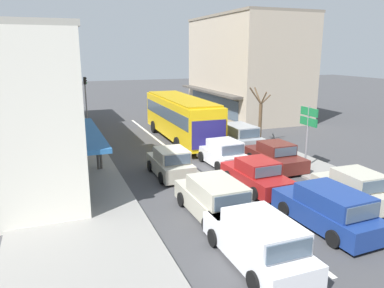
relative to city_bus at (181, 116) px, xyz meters
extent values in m
plane|color=#3F3F42|center=(-1.65, -8.37, -1.88)|extent=(140.00, 140.00, 0.00)
cube|color=silver|center=(-1.65, -4.37, -1.88)|extent=(0.20, 28.00, 0.01)
cube|color=gray|center=(-8.45, -2.37, -1.81)|extent=(5.20, 44.00, 0.14)
cube|color=gray|center=(4.55, -2.37, -1.82)|extent=(2.80, 44.00, 0.12)
cube|color=#23568E|center=(-7.48, -7.81, 0.82)|extent=(1.10, 7.47, 0.20)
cube|color=#425160|center=(-7.90, -7.81, -0.48)|extent=(0.06, 6.50, 1.80)
cube|color=#B2A38E|center=(-11.85, 1.09, 1.75)|extent=(7.06, 9.09, 7.25)
cube|color=#23568E|center=(-7.87, 1.09, 0.82)|extent=(1.10, 8.36, 0.20)
cube|color=#425160|center=(-8.29, 1.09, -0.48)|extent=(0.06, 7.27, 1.80)
cube|color=gray|center=(-11.85, 10.03, 1.90)|extent=(7.55, 8.09, 7.56)
cube|color=gold|center=(-7.63, 10.03, 0.82)|extent=(1.10, 7.44, 0.20)
cube|color=#425160|center=(-8.05, 10.03, -0.48)|extent=(0.06, 6.47, 1.80)
cube|color=#6E6358|center=(-11.85, 10.03, 5.80)|extent=(7.71, 8.09, 0.24)
cube|color=#B2A38E|center=(9.85, 8.08, 2.98)|extent=(7.24, 13.60, 9.71)
cube|color=#4C4742|center=(5.78, 8.08, 0.82)|extent=(1.10, 12.51, 0.20)
cube|color=#425160|center=(6.20, 8.08, -0.48)|extent=(0.06, 10.88, 1.80)
cube|color=gray|center=(9.85, 8.08, 7.95)|extent=(7.40, 13.60, 0.24)
cube|color=yellow|center=(0.00, 0.01, -0.12)|extent=(2.66, 10.84, 2.70)
cube|color=#425160|center=(0.00, 0.01, 0.28)|extent=(2.69, 10.40, 0.90)
cube|color=navy|center=(-0.08, -5.42, -0.32)|extent=(2.25, 0.09, 1.76)
cube|color=#AF890F|center=(0.00, 0.01, 1.29)|extent=(2.52, 9.97, 0.12)
cylinder|color=black|center=(-1.20, 3.38, -1.40)|extent=(0.27, 0.96, 0.96)
cylinder|color=black|center=(1.30, 3.34, -1.40)|extent=(0.27, 0.96, 0.96)
cylinder|color=black|center=(-1.29, -2.94, -1.40)|extent=(0.27, 0.96, 0.96)
cylinder|color=black|center=(1.21, -2.98, -1.40)|extent=(0.27, 0.96, 0.96)
cube|color=#B7B29E|center=(-3.22, -13.06, -1.36)|extent=(1.82, 4.52, 0.76)
cube|color=#B7B29E|center=(-3.21, -13.41, -0.64)|extent=(1.68, 2.62, 0.68)
cube|color=#425160|center=(-3.23, -12.09, -0.64)|extent=(1.51, 0.08, 0.58)
cube|color=#425160|center=(-3.19, -14.73, -0.64)|extent=(1.48, 0.08, 0.54)
cylinder|color=black|center=(-4.12, -11.72, -1.57)|extent=(0.19, 0.62, 0.62)
cylinder|color=black|center=(-2.36, -11.69, -1.57)|extent=(0.19, 0.62, 0.62)
cylinder|color=black|center=(-4.08, -14.42, -1.57)|extent=(0.19, 0.62, 0.62)
cylinder|color=black|center=(-2.32, -14.39, -1.57)|extent=(0.19, 0.62, 0.62)
cube|color=maroon|center=(0.00, -10.97, -1.37)|extent=(1.86, 4.25, 0.72)
cube|color=maroon|center=(0.00, -11.07, -0.71)|extent=(1.62, 1.85, 0.60)
cube|color=#425160|center=(-0.03, -10.15, -0.71)|extent=(1.44, 0.11, 0.51)
cube|color=#425160|center=(0.03, -11.99, -0.71)|extent=(1.41, 0.11, 0.48)
cylinder|color=black|center=(-0.90, -9.74, -1.57)|extent=(0.20, 0.63, 0.62)
cylinder|color=black|center=(0.82, -9.68, -1.57)|extent=(0.20, 0.63, 0.62)
cylinder|color=black|center=(-0.82, -12.25, -1.57)|extent=(0.20, 0.63, 0.62)
cylinder|color=black|center=(0.90, -12.20, -1.57)|extent=(0.20, 0.63, 0.62)
cube|color=navy|center=(0.38, -15.49, -1.36)|extent=(1.96, 4.57, 0.76)
cube|color=navy|center=(0.39, -15.84, -0.64)|extent=(1.76, 2.67, 0.68)
cube|color=#425160|center=(0.34, -14.52, -0.64)|extent=(1.51, 0.13, 0.58)
cube|color=#425160|center=(0.45, -17.16, -0.64)|extent=(1.48, 0.13, 0.54)
cylinder|color=black|center=(-0.56, -14.18, -1.57)|extent=(0.21, 0.63, 0.62)
cylinder|color=black|center=(1.20, -14.10, -1.57)|extent=(0.21, 0.63, 0.62)
cylinder|color=black|center=(-0.44, -16.88, -1.57)|extent=(0.21, 0.63, 0.62)
cylinder|color=black|center=(1.32, -16.80, -1.57)|extent=(0.21, 0.63, 0.62)
cube|color=#B7B29E|center=(-3.30, -7.59, -1.36)|extent=(1.66, 3.71, 0.76)
cube|color=#B7B29E|center=(-3.30, -7.89, -0.66)|extent=(1.53, 1.91, 0.64)
cube|color=#425160|center=(-3.30, -6.92, -0.66)|extent=(1.40, 0.07, 0.54)
cube|color=#425160|center=(-3.29, -8.86, -0.66)|extent=(1.37, 0.07, 0.51)
cylinder|color=black|center=(-4.13, -6.48, -1.57)|extent=(0.18, 0.62, 0.62)
cylinder|color=black|center=(-2.49, -6.47, -1.57)|extent=(0.18, 0.62, 0.62)
cylinder|color=black|center=(-4.12, -8.70, -1.57)|extent=(0.18, 0.62, 0.62)
cylinder|color=black|center=(-2.48, -8.69, -1.57)|extent=(0.18, 0.62, 0.62)
cube|color=silver|center=(0.14, -6.86, -1.36)|extent=(1.79, 3.77, 0.76)
cube|color=silver|center=(0.15, -7.16, -0.66)|extent=(1.60, 1.96, 0.64)
cube|color=#425160|center=(0.11, -6.19, -0.66)|extent=(1.40, 0.12, 0.54)
cube|color=#425160|center=(0.19, -8.13, -0.66)|extent=(1.37, 0.12, 0.51)
cylinder|color=black|center=(-0.73, -5.78, -1.57)|extent=(0.21, 0.63, 0.62)
cylinder|color=black|center=(0.91, -5.71, -1.57)|extent=(0.21, 0.63, 0.62)
cylinder|color=black|center=(-0.63, -8.00, -1.57)|extent=(0.21, 0.63, 0.62)
cylinder|color=black|center=(1.01, -7.93, -1.57)|extent=(0.21, 0.63, 0.62)
cube|color=silver|center=(-3.35, -16.68, -1.36)|extent=(1.80, 4.52, 0.76)
cube|color=silver|center=(-3.34, -17.03, -0.64)|extent=(1.66, 2.61, 0.68)
cube|color=#425160|center=(-3.36, -15.71, -0.64)|extent=(1.51, 0.07, 0.58)
cube|color=#425160|center=(-3.33, -18.35, -0.64)|extent=(1.48, 0.07, 0.54)
cylinder|color=black|center=(-4.24, -15.34, -1.57)|extent=(0.19, 0.62, 0.62)
cylinder|color=black|center=(-2.48, -15.33, -1.57)|extent=(0.19, 0.62, 0.62)
cylinder|color=black|center=(-4.22, -18.04, -1.57)|extent=(0.19, 0.62, 0.62)
cylinder|color=black|center=(-2.46, -18.03, -1.57)|extent=(0.19, 0.62, 0.62)
cube|color=#B7B29E|center=(2.99, -14.10, -1.36)|extent=(1.77, 3.76, 0.76)
cube|color=#B7B29E|center=(2.98, -14.40, -0.66)|extent=(1.59, 1.95, 0.64)
cube|color=#425160|center=(3.01, -13.43, -0.66)|extent=(1.40, 0.11, 0.54)
cube|color=#425160|center=(2.94, -15.37, -0.66)|extent=(1.37, 0.11, 0.51)
cylinder|color=black|center=(2.21, -12.96, -1.57)|extent=(0.20, 0.63, 0.62)
cylinder|color=black|center=(3.85, -13.02, -1.57)|extent=(0.20, 0.63, 0.62)
cylinder|color=black|center=(2.13, -15.18, -1.57)|extent=(0.20, 0.63, 0.62)
cube|color=#561E19|center=(2.79, -8.33, -1.37)|extent=(1.77, 4.22, 0.72)
cube|color=#561E19|center=(2.79, -8.43, -0.71)|extent=(1.58, 1.82, 0.60)
cube|color=#425160|center=(2.78, -7.51, -0.71)|extent=(1.44, 0.08, 0.51)
cube|color=#425160|center=(2.80, -9.35, -0.71)|extent=(1.40, 0.08, 0.48)
cylinder|color=black|center=(1.91, -7.08, -1.57)|extent=(0.19, 0.62, 0.62)
cylinder|color=black|center=(3.63, -7.06, -1.57)|extent=(0.19, 0.62, 0.62)
cylinder|color=black|center=(1.94, -9.60, -1.57)|extent=(0.19, 0.62, 0.62)
cylinder|color=black|center=(3.66, -9.58, -1.57)|extent=(0.19, 0.62, 0.62)
cube|color=#9EA3A8|center=(3.09, -3.13, -1.36)|extent=(1.89, 4.55, 0.76)
cube|color=#9EA3A8|center=(3.10, -3.48, -0.64)|extent=(1.71, 2.65, 0.68)
cube|color=#425160|center=(3.07, -2.16, -0.64)|extent=(1.51, 0.10, 0.58)
cube|color=#425160|center=(3.14, -4.79, -0.64)|extent=(1.48, 0.10, 0.54)
cylinder|color=black|center=(2.18, -1.80, -1.57)|extent=(0.20, 0.62, 0.62)
cylinder|color=black|center=(3.93, -1.75, -1.57)|extent=(0.20, 0.62, 0.62)
cylinder|color=black|center=(2.25, -4.50, -1.57)|extent=(0.20, 0.62, 0.62)
cylinder|color=black|center=(4.01, -4.45, -1.57)|extent=(0.20, 0.62, 0.62)
cube|color=silver|center=(2.91, 2.64, -1.37)|extent=(1.75, 4.21, 0.72)
cube|color=silver|center=(2.91, 2.54, -0.71)|extent=(1.57, 1.81, 0.60)
cube|color=#425160|center=(2.92, 3.46, -0.71)|extent=(1.44, 0.07, 0.51)
cube|color=#425160|center=(2.91, 1.62, -0.71)|extent=(1.40, 0.07, 0.48)
cylinder|color=black|center=(2.06, 3.90, -1.57)|extent=(0.18, 0.62, 0.62)
cylinder|color=black|center=(3.78, 3.89, -1.57)|extent=(0.18, 0.62, 0.62)
cylinder|color=black|center=(2.05, 1.38, -1.57)|extent=(0.18, 0.62, 0.62)
cylinder|color=black|center=(3.77, 1.37, -1.57)|extent=(0.18, 0.62, 0.62)
cylinder|color=gray|center=(-5.78, 10.70, 0.22)|extent=(0.12, 0.12, 4.20)
cube|color=black|center=(-5.78, 10.70, 1.97)|extent=(0.24, 0.24, 0.68)
sphere|color=black|center=(-5.64, 10.70, 2.20)|extent=(0.13, 0.13, 0.13)
sphere|color=black|center=(-5.64, 10.70, 1.98)|extent=(0.13, 0.13, 0.13)
sphere|color=green|center=(-5.64, 10.70, 1.76)|extent=(0.13, 0.13, 0.13)
cylinder|color=gray|center=(4.20, -9.29, -0.08)|extent=(0.10, 0.10, 3.60)
cube|color=#19753D|center=(4.20, -9.31, 1.42)|extent=(0.08, 1.40, 0.44)
cube|color=white|center=(4.24, -9.31, 1.42)|extent=(0.01, 1.10, 0.10)
cube|color=#19753D|center=(4.20, -9.31, 0.87)|extent=(0.08, 1.40, 0.44)
cube|color=white|center=(4.24, -9.31, 0.87)|extent=(0.01, 1.10, 0.10)
cylinder|color=brown|center=(4.83, -3.26, -0.42)|extent=(0.24, 0.24, 2.91)
cylinder|color=brown|center=(4.83, -2.79, 1.57)|extent=(0.10, 1.01, 1.14)
cylinder|color=brown|center=(5.20, -3.26, 1.34)|extent=(0.80, 0.10, 0.70)
cylinder|color=brown|center=(4.83, -3.58, 1.48)|extent=(0.10, 0.72, 0.95)
cylinder|color=brown|center=(4.37, -3.26, 1.62)|extent=(1.01, 0.10, 1.24)
cylinder|color=#4C4742|center=(-6.83, -5.49, -1.32)|extent=(0.14, 0.14, 0.84)
cylinder|color=#4C4742|center=(-6.66, -5.43, -1.32)|extent=(0.14, 0.14, 0.84)
cube|color=slate|center=(-6.75, -5.46, -0.62)|extent=(0.41, 0.33, 0.56)
sphere|color=tan|center=(-6.75, -5.46, -0.22)|extent=(0.22, 0.22, 0.22)
cylinder|color=slate|center=(-6.97, -5.54, -0.62)|extent=(0.09, 0.09, 0.54)
cylinder|color=slate|center=(-6.52, -5.38, -0.62)|extent=(0.09, 0.09, 0.54)
cube|color=maroon|center=(-6.46, -5.34, -0.80)|extent=(0.17, 0.26, 0.22)
camera|label=1|loc=(-9.11, -25.96, 4.64)|focal=35.00mm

